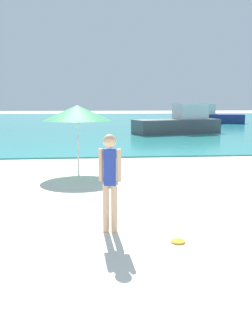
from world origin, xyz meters
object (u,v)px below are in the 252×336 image
(frisbee, at_px, (178,241))
(beach_umbrella, at_px, (77,113))
(boat_near, at_px, (180,123))
(boat_far, at_px, (213,117))
(person_standing, at_px, (110,178))

(frisbee, relative_size, beach_umbrella, 0.11)
(frisbee, height_order, boat_near, boat_near)
(frisbee, xyz_separation_m, beach_umbrella, (-1.83, 6.42, 1.94))
(boat_far, height_order, beach_umbrella, beach_umbrella)
(beach_umbrella, bearing_deg, frisbee, -74.06)
(boat_near, distance_m, boat_far, 14.09)
(frisbee, xyz_separation_m, boat_far, (11.81, 32.92, 0.76))
(person_standing, height_order, frisbee, person_standing)
(frisbee, xyz_separation_m, boat_near, (5.10, 20.54, 0.80))
(frisbee, distance_m, boat_near, 21.18)
(person_standing, height_order, boat_near, boat_near)
(boat_near, relative_size, beach_umbrella, 2.99)
(frisbee, height_order, beach_umbrella, beach_umbrella)
(person_standing, distance_m, frisbee, 1.59)
(person_standing, xyz_separation_m, boat_far, (12.90, 32.33, -0.23))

